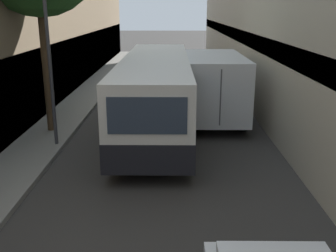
% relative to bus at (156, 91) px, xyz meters
% --- Properties ---
extents(ground_plane, '(150.00, 150.00, 0.00)m').
position_rel_bus_xyz_m(ground_plane, '(0.29, -1.88, -1.54)').
color(ground_plane, '#33302D').
extents(sidewalk_left, '(1.84, 60.00, 0.15)m').
position_rel_bus_xyz_m(sidewalk_left, '(-4.08, -1.88, -1.46)').
color(sidewalk_left, gray).
rests_on(sidewalk_left, ground_plane).
extents(bus, '(2.55, 11.55, 2.88)m').
position_rel_bus_xyz_m(bus, '(0.00, 0.00, 0.00)').
color(bus, silver).
rests_on(bus, ground_plane).
extents(box_truck, '(2.43, 7.32, 2.83)m').
position_rel_bus_xyz_m(box_truck, '(2.39, 1.85, -0.00)').
color(box_truck, silver).
rests_on(box_truck, ground_plane).
extents(panel_van, '(1.86, 4.15, 1.83)m').
position_rel_bus_xyz_m(panel_van, '(-1.21, 11.79, -0.51)').
color(panel_van, '#BCBCC1').
rests_on(panel_van, ground_plane).
extents(street_lamp, '(0.36, 0.80, 6.44)m').
position_rel_bus_xyz_m(street_lamp, '(-3.41, -2.44, 3.12)').
color(street_lamp, '#38383D').
rests_on(street_lamp, sidewalk_left).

